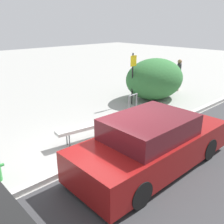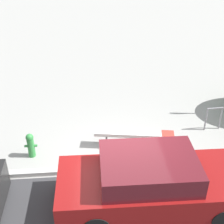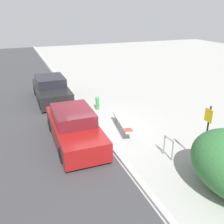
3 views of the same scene
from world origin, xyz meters
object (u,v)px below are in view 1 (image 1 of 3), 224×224
Objects in this scene: bench at (92,126)px; sign_post at (133,74)px; pedestrian at (179,74)px; parked_car_near at (152,144)px; bike_rack at (133,102)px.

sign_post is at bearing 32.77° from bench.
parked_car_near is (-7.14, -3.84, -0.26)m from pedestrian.
sign_post is 3.68m from pedestrian.
bench is at bearing -16.79° from pedestrian.
bench is 2.88× the size of bike_rack.
bench is at bearing -156.15° from sign_post.
pedestrian is 0.37× the size of parked_car_near.
bike_rack reaches higher than bench.
pedestrian reaches higher than bench.
pedestrian is (4.56, 0.83, 0.40)m from bike_rack.
sign_post reaches higher than pedestrian.
sign_post is (3.60, 1.59, 0.91)m from bench.
bench is at bearing 93.28° from parked_car_near.
parked_car_near is at bearing -78.42° from bench.
parked_car_near is at bearing -132.06° from sign_post.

